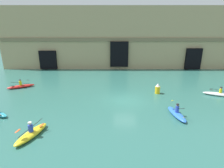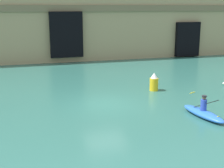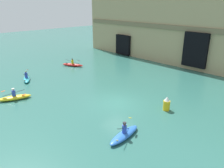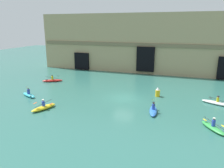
{
  "view_description": "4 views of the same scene",
  "coord_description": "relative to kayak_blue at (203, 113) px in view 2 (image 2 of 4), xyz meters",
  "views": [
    {
      "loc": [
        -1.44,
        -17.6,
        7.49
      ],
      "look_at": [
        -1.39,
        0.49,
        1.67
      ],
      "focal_mm": 28.0,
      "sensor_mm": 36.0,
      "label": 1
    },
    {
      "loc": [
        -4.61,
        -17.12,
        5.63
      ],
      "look_at": [
        -0.09,
        -1.69,
        1.63
      ],
      "focal_mm": 50.0,
      "sensor_mm": 36.0,
      "label": 2
    },
    {
      "loc": [
        13.07,
        -13.11,
        8.75
      ],
      "look_at": [
        0.66,
        -1.31,
        2.36
      ],
      "focal_mm": 35.0,
      "sensor_mm": 36.0,
      "label": 3
    },
    {
      "loc": [
        7.29,
        -25.55,
        9.01
      ],
      "look_at": [
        -1.03,
        -1.64,
        2.17
      ],
      "focal_mm": 35.0,
      "sensor_mm": 36.0,
      "label": 4
    }
  ],
  "objects": [
    {
      "name": "ground_plane",
      "position": [
        -4.32,
        3.62,
        -0.23
      ],
      "size": [
        120.0,
        120.0,
        0.0
      ],
      "primitive_type": "plane",
      "color": "#2D665B"
    },
    {
      "name": "kayak_blue",
      "position": [
        0.0,
        0.0,
        0.0
      ],
      "size": [
        1.18,
        3.1,
        1.24
      ],
      "rotation": [
        0.0,
        0.0,
        1.71
      ],
      "color": "blue",
      "rests_on": "ground"
    },
    {
      "name": "cliff_bluff",
      "position": [
        -3.45,
        21.5,
        5.35
      ],
      "size": [
        45.9,
        6.48,
        11.22
      ],
      "color": "tan",
      "rests_on": "ground"
    },
    {
      "name": "marker_buoy",
      "position": [
        -0.32,
        5.63,
        0.35
      ],
      "size": [
        0.58,
        0.58,
        1.26
      ],
      "color": "yellow",
      "rests_on": "ground"
    }
  ]
}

